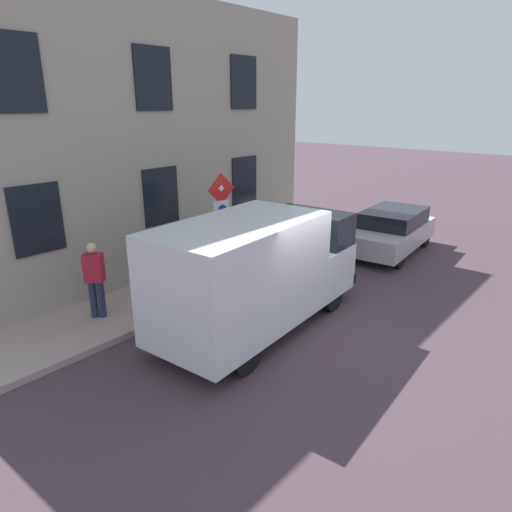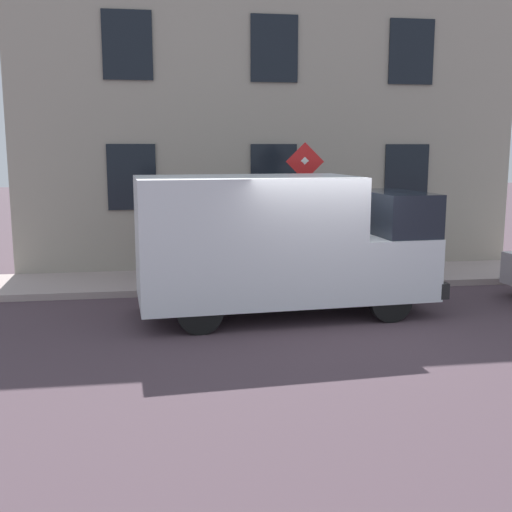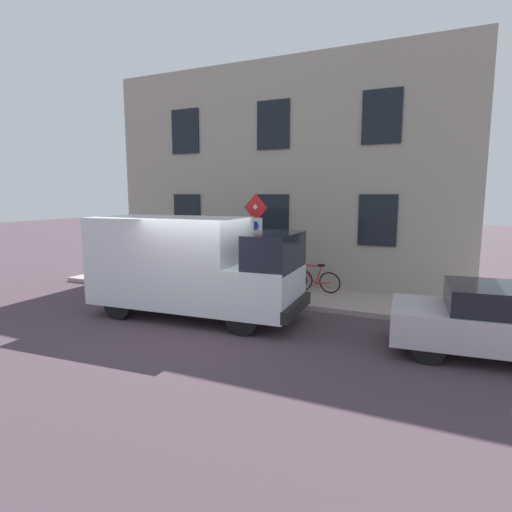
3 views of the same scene
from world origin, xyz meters
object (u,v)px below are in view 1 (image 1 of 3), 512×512
(sign_post_stacked, at_px, (222,220))
(bicycle_red, at_px, (219,252))
(parked_hatchback, at_px, (391,230))
(bicycle_black, at_px, (173,267))
(bicycle_purple, at_px, (197,259))
(pedestrian, at_px, (95,278))
(delivery_van, at_px, (257,270))

(sign_post_stacked, height_order, bicycle_red, sign_post_stacked)
(parked_hatchback, height_order, bicycle_black, parked_hatchback)
(bicycle_purple, bearing_deg, bicycle_black, 3.86)
(parked_hatchback, distance_m, pedestrian, 9.42)
(parked_hatchback, bearing_deg, pedestrian, -21.78)
(sign_post_stacked, height_order, bicycle_purple, sign_post_stacked)
(bicycle_red, height_order, bicycle_purple, same)
(bicycle_black, height_order, pedestrian, pedestrian)
(bicycle_red, bearing_deg, parked_hatchback, 149.54)
(bicycle_black, bearing_deg, bicycle_purple, -174.49)
(parked_hatchback, height_order, pedestrian, pedestrian)
(sign_post_stacked, distance_m, bicycle_purple, 2.05)
(bicycle_red, relative_size, bicycle_purple, 1.00)
(parked_hatchback, bearing_deg, bicycle_red, -38.74)
(sign_post_stacked, distance_m, parked_hatchback, 6.39)
(delivery_van, xyz_separation_m, bicycle_red, (3.32, -2.15, -0.82))
(bicycle_purple, distance_m, pedestrian, 3.48)
(sign_post_stacked, height_order, parked_hatchback, sign_post_stacked)
(parked_hatchback, distance_m, bicycle_black, 7.21)
(bicycle_purple, bearing_deg, pedestrian, 11.82)
(bicycle_red, xyz_separation_m, bicycle_purple, (0.00, 0.85, 0.00))
(delivery_van, distance_m, parked_hatchback, 6.95)
(sign_post_stacked, relative_size, pedestrian, 1.65)
(bicycle_red, xyz_separation_m, pedestrian, (-0.47, 4.26, 0.56))
(parked_hatchback, height_order, bicycle_purple, parked_hatchback)
(bicycle_red, bearing_deg, pedestrian, 9.42)
(delivery_van, bearing_deg, sign_post_stacked, 61.00)
(pedestrian, bearing_deg, bicycle_purple, 147.70)
(bicycle_red, bearing_deg, delivery_van, 60.15)
(pedestrian, bearing_deg, parked_hatchback, 123.20)
(bicycle_red, distance_m, bicycle_purple, 0.85)
(delivery_van, distance_m, pedestrian, 3.55)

